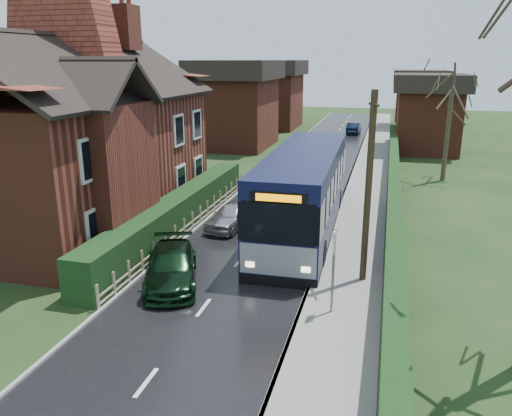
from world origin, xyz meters
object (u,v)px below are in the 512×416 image
(brick_house, at_px, (75,133))
(car_green, at_px, (171,267))
(car_silver, at_px, (232,215))
(telegraph_pole, at_px, (368,190))
(bus, at_px, (304,193))
(bus_stop_sign, at_px, (334,259))

(brick_house, distance_m, car_green, 9.54)
(car_silver, relative_size, car_green, 0.84)
(brick_house, xyz_separation_m, car_silver, (7.23, 1.09, -3.77))
(brick_house, distance_m, telegraph_pole, 14.02)
(car_silver, height_order, car_green, car_green)
(brick_house, height_order, bus, brick_house)
(brick_house, distance_m, car_silver, 8.23)
(car_green, bearing_deg, bus_stop_sign, -30.20)
(bus_stop_sign, distance_m, telegraph_pole, 3.20)
(car_silver, bearing_deg, brick_house, -162.17)
(brick_house, relative_size, car_green, 3.42)
(car_green, distance_m, bus_stop_sign, 5.95)
(car_silver, relative_size, bus_stop_sign, 1.26)
(telegraph_pole, bearing_deg, brick_house, 145.10)
(brick_house, bearing_deg, bus_stop_sign, -26.04)
(bus, distance_m, telegraph_pole, 5.97)
(bus, bearing_deg, car_silver, -175.87)
(car_silver, bearing_deg, bus, 14.67)
(bus, xyz_separation_m, car_green, (-3.57, -6.71, -1.24))
(brick_house, xyz_separation_m, car_green, (6.99, -5.30, -3.75))
(bus, height_order, car_silver, bus)
(car_green, height_order, bus_stop_sign, bus_stop_sign)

